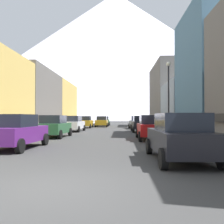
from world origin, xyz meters
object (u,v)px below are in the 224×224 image
at_px(car_right_3, 137,122).
at_px(car_left_3, 85,122).
at_px(streetlamp_right, 169,87).
at_px(potted_plant_1, 181,128).
at_px(car_left_1, 54,126).
at_px(potted_plant_0, 179,129).
at_px(car_left_2, 73,124).
at_px(car_driving_1, 104,121).
at_px(car_driving_0, 102,121).
at_px(car_right_1, 151,127).
at_px(car_left_0, 16,131).
at_px(car_right_2, 141,124).
at_px(trash_bin_right, 194,132).
at_px(car_right_0, 180,137).

bearing_deg(car_right_3, car_left_3, 160.61).
bearing_deg(streetlamp_right, potted_plant_1, 58.72).
bearing_deg(car_left_1, potted_plant_0, 17.60).
distance_m(car_left_2, car_driving_1, 19.79).
xyz_separation_m(car_right_3, potted_plant_1, (3.20, -12.30, -0.23)).
bearing_deg(car_left_3, car_driving_0, 60.70).
bearing_deg(potted_plant_1, car_left_2, 152.79).
xyz_separation_m(car_driving_1, potted_plant_0, (8.60, -24.29, -0.33)).
height_order(car_left_3, potted_plant_0, car_left_3).
relative_size(car_left_2, car_right_3, 0.99).
height_order(car_left_1, potted_plant_1, car_left_1).
height_order(car_right_1, potted_plant_1, car_right_1).
distance_m(car_left_0, car_right_2, 16.74).
bearing_deg(potted_plant_0, car_left_2, 156.87).
bearing_deg(car_driving_1, potted_plant_1, -71.17).
xyz_separation_m(car_right_1, potted_plant_0, (3.20, 5.11, -0.33)).
distance_m(car_left_0, car_right_1, 9.37).
height_order(car_left_3, potted_plant_1, car_left_3).
bearing_deg(car_right_1, car_left_2, 128.01).
xyz_separation_m(car_left_0, potted_plant_0, (10.80, 10.59, -0.33)).
bearing_deg(trash_bin_right, car_right_2, 102.68).
relative_size(car_driving_1, potted_plant_1, 4.55).
height_order(car_right_0, car_right_1, same).
xyz_separation_m(car_right_3, car_driving_1, (-5.40, 12.92, 0.00)).
bearing_deg(car_left_3, car_right_2, -51.95).
height_order(car_left_3, car_driving_0, same).
distance_m(car_left_1, car_right_3, 16.63).
relative_size(car_left_0, car_driving_1, 1.01).
bearing_deg(potted_plant_0, car_driving_0, 115.59).
relative_size(car_right_2, car_driving_0, 1.01).
bearing_deg(potted_plant_0, streetlamp_right, -114.30).
bearing_deg(car_right_0, car_driving_0, 99.65).
distance_m(car_left_0, car_right_0, 8.25).
bearing_deg(car_right_1, car_right_0, -89.99).
xyz_separation_m(car_right_2, car_right_3, (0.00, 7.03, 0.00)).
distance_m(car_right_2, car_driving_0, 14.66).
bearing_deg(car_left_2, car_left_3, 89.99).
xyz_separation_m(car_driving_1, trash_bin_right, (7.95, -31.29, -0.26)).
bearing_deg(potted_plant_0, car_right_2, 126.45).
bearing_deg(car_right_2, car_right_3, 89.98).
height_order(trash_bin_right, potted_plant_0, trash_bin_right).
height_order(car_right_3, streetlamp_right, streetlamp_right).
bearing_deg(car_right_2, car_driving_0, 111.62).
relative_size(car_left_1, trash_bin_right, 4.52).
xyz_separation_m(car_left_1, car_right_2, (7.60, 7.76, 0.00)).
bearing_deg(car_left_2, potted_plant_1, -27.21).
height_order(car_left_2, potted_plant_1, car_left_2).
height_order(car_right_0, car_right_3, same).
xyz_separation_m(car_right_0, car_right_2, (-0.00, 18.13, 0.00)).
xyz_separation_m(car_driving_0, potted_plant_1, (8.60, -18.90, -0.23)).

